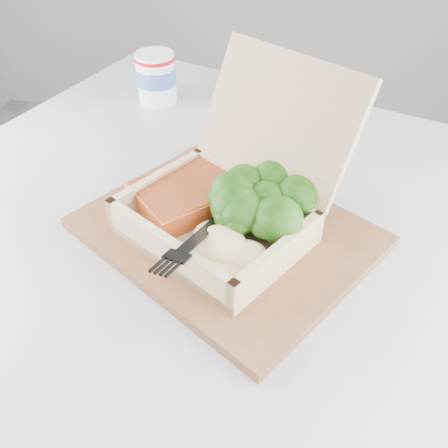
% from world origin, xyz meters
% --- Properties ---
extents(cafe_table, '(1.12, 1.12, 0.76)m').
position_xyz_m(cafe_table, '(-0.58, 0.33, 0.56)').
color(cafe_table, black).
rests_on(cafe_table, floor).
extents(serving_tray, '(0.40, 0.38, 0.01)m').
position_xyz_m(serving_tray, '(-0.57, 0.37, 0.77)').
color(serving_tray, brown).
rests_on(serving_tray, cafe_table).
extents(takeout_container, '(0.28, 0.29, 0.17)m').
position_xyz_m(takeout_container, '(-0.56, 0.39, 0.82)').
color(takeout_container, tan).
rests_on(takeout_container, serving_tray).
extents(salmon_fillet, '(0.15, 0.15, 0.03)m').
position_xyz_m(salmon_fillet, '(-0.62, 0.40, 0.80)').
color(salmon_fillet, orange).
rests_on(salmon_fillet, takeout_container).
extents(broccoli_pile, '(0.13, 0.13, 0.05)m').
position_xyz_m(broccoli_pile, '(-0.53, 0.38, 0.81)').
color(broccoli_pile, '#306817').
rests_on(broccoli_pile, takeout_container).
extents(mashed_potatoes, '(0.09, 0.08, 0.03)m').
position_xyz_m(mashed_potatoes, '(-0.57, 0.31, 0.80)').
color(mashed_potatoes, beige).
rests_on(mashed_potatoes, takeout_container).
extents(plastic_fork, '(0.05, 0.16, 0.04)m').
position_xyz_m(plastic_fork, '(-0.58, 0.34, 0.81)').
color(plastic_fork, black).
rests_on(plastic_fork, mashed_potatoes).
extents(paper_cup, '(0.07, 0.07, 0.08)m').
position_xyz_m(paper_cup, '(-0.75, 0.69, 0.81)').
color(paper_cup, white).
rests_on(paper_cup, cafe_table).
extents(receipt, '(0.12, 0.14, 0.00)m').
position_xyz_m(receipt, '(-0.51, 0.53, 0.76)').
color(receipt, white).
rests_on(receipt, cafe_table).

